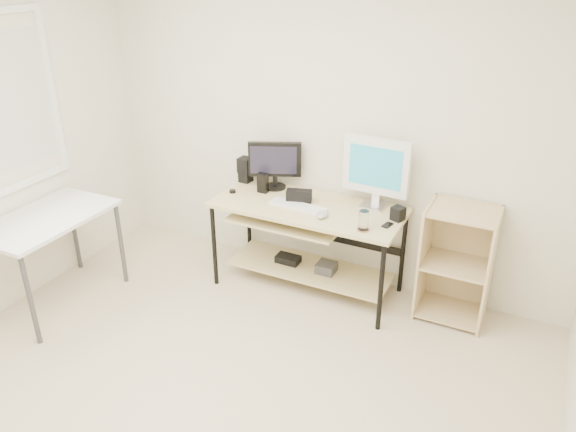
% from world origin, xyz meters
% --- Properties ---
extents(room, '(4.01, 4.01, 2.62)m').
position_xyz_m(room, '(-0.14, 0.04, 1.32)').
color(room, beige).
rests_on(room, ground).
extents(desk, '(1.50, 0.65, 0.75)m').
position_xyz_m(desk, '(-0.03, 1.66, 0.54)').
color(desk, '#D5C387').
rests_on(desk, ground).
extents(side_table, '(0.60, 1.00, 0.75)m').
position_xyz_m(side_table, '(-1.68, 0.60, 0.67)').
color(side_table, white).
rests_on(side_table, ground).
extents(shelf_unit, '(0.50, 0.40, 0.90)m').
position_xyz_m(shelf_unit, '(1.15, 1.82, 0.45)').
color(shelf_unit, '#D3B983').
rests_on(shelf_unit, ground).
extents(black_monitor, '(0.41, 0.22, 0.40)m').
position_xyz_m(black_monitor, '(-0.40, 1.86, 0.98)').
color(black_monitor, black).
rests_on(black_monitor, desk).
extents(white_imac, '(0.52, 0.17, 0.55)m').
position_xyz_m(white_imac, '(0.46, 1.86, 1.07)').
color(white_imac, silver).
rests_on(white_imac, desk).
extents(keyboard, '(0.47, 0.16, 0.02)m').
position_xyz_m(keyboard, '(-0.06, 1.59, 0.76)').
color(keyboard, white).
rests_on(keyboard, desk).
extents(mouse, '(0.08, 0.13, 0.04)m').
position_xyz_m(mouse, '(0.18, 1.51, 0.77)').
color(mouse, '#B0B0B5').
rests_on(mouse, desk).
extents(center_speaker, '(0.21, 0.14, 0.10)m').
position_xyz_m(center_speaker, '(-0.09, 1.69, 0.80)').
color(center_speaker, black).
rests_on(center_speaker, desk).
extents(speaker_left, '(0.12, 0.12, 0.21)m').
position_xyz_m(speaker_left, '(-0.69, 1.87, 0.86)').
color(speaker_left, black).
rests_on(speaker_left, desk).
extents(speaker_right, '(0.11, 0.11, 0.10)m').
position_xyz_m(speaker_right, '(0.70, 1.71, 0.80)').
color(speaker_right, black).
rests_on(speaker_right, desk).
extents(audio_controller, '(0.08, 0.05, 0.17)m').
position_xyz_m(audio_controller, '(-0.44, 1.73, 0.83)').
color(audio_controller, black).
rests_on(audio_controller, desk).
extents(volume_puck, '(0.07, 0.07, 0.02)m').
position_xyz_m(volume_puck, '(-0.66, 1.61, 0.76)').
color(volume_puck, black).
rests_on(volume_puck, desk).
extents(smartphone, '(0.07, 0.11, 0.01)m').
position_xyz_m(smartphone, '(0.66, 1.59, 0.75)').
color(smartphone, black).
rests_on(smartphone, desk).
extents(coaster, '(0.12, 0.12, 0.01)m').
position_xyz_m(coaster, '(0.52, 1.45, 0.75)').
color(coaster, '#906241').
rests_on(coaster, desk).
extents(drinking_glass, '(0.09, 0.09, 0.14)m').
position_xyz_m(drinking_glass, '(0.52, 1.45, 0.83)').
color(drinking_glass, white).
rests_on(drinking_glass, coaster).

